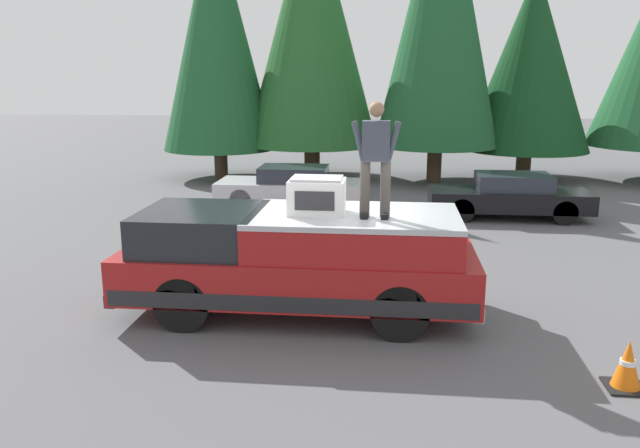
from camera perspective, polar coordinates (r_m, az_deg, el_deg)
ground_plane at (r=10.63m, az=1.74°, el=-7.24°), size 90.00×90.00×0.00m
pickup_truck at (r=10.02m, az=-1.98°, el=-3.27°), size 2.01×5.54×1.65m
compressor_unit at (r=9.66m, az=-0.27°, el=2.54°), size 0.65×0.84×0.56m
person_on_truck_bed at (r=9.33m, az=5.00°, el=5.99°), size 0.29×0.72×1.69m
parked_car_black at (r=17.50m, az=16.56°, el=2.43°), size 1.64×4.10×1.16m
parked_car_silver at (r=18.12m, az=-2.59°, el=3.35°), size 1.64×4.10×1.16m
traffic_cone at (r=8.73m, az=25.75°, el=-11.36°), size 0.47×0.47×0.62m
conifer_left at (r=23.82m, az=18.32°, el=13.64°), size 4.34×4.34×7.19m
conifer_center_left at (r=22.62m, az=10.73°, el=18.56°), size 4.22×4.22×10.48m
conifer_center_right at (r=23.21m, az=-0.75°, el=17.60°), size 4.73×4.73×9.70m
conifer_right at (r=23.29m, az=-9.24°, el=16.55°), size 3.98×3.98×9.13m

